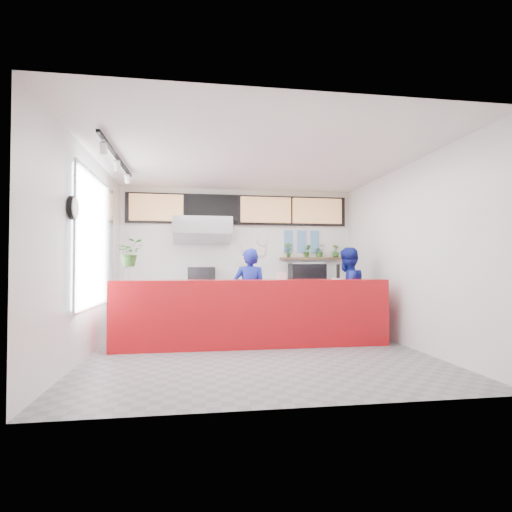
# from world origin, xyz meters

# --- Properties ---
(floor) EXTENTS (5.00, 5.00, 0.00)m
(floor) POSITION_xyz_m (0.00, 0.00, 0.00)
(floor) COLOR slate
(floor) RESTS_ON ground
(ceiling) EXTENTS (5.00, 5.00, 0.00)m
(ceiling) POSITION_xyz_m (0.00, 0.00, 3.00)
(ceiling) COLOR silver
(wall_back) EXTENTS (5.00, 0.00, 5.00)m
(wall_back) POSITION_xyz_m (0.00, 2.50, 1.50)
(wall_back) COLOR white
(wall_back) RESTS_ON ground
(wall_left) EXTENTS (0.00, 5.00, 5.00)m
(wall_left) POSITION_xyz_m (-2.50, 0.00, 1.50)
(wall_left) COLOR white
(wall_left) RESTS_ON ground
(wall_right) EXTENTS (0.00, 5.00, 5.00)m
(wall_right) POSITION_xyz_m (2.50, 0.00, 1.50)
(wall_right) COLOR white
(wall_right) RESTS_ON ground
(service_counter) EXTENTS (4.50, 0.60, 1.10)m
(service_counter) POSITION_xyz_m (0.00, 0.40, 0.55)
(service_counter) COLOR #B90D13
(service_counter) RESTS_ON ground
(cream_band) EXTENTS (5.00, 0.02, 0.80)m
(cream_band) POSITION_xyz_m (0.00, 2.49, 2.60)
(cream_band) COLOR beige
(cream_band) RESTS_ON wall_back
(prep_bench) EXTENTS (1.80, 0.60, 0.90)m
(prep_bench) POSITION_xyz_m (-0.80, 2.20, 0.45)
(prep_bench) COLOR #B2B5BA
(prep_bench) RESTS_ON ground
(panini_oven) EXTENTS (0.57, 0.57, 0.41)m
(panini_oven) POSITION_xyz_m (-0.81, 2.20, 1.10)
(panini_oven) COLOR black
(panini_oven) RESTS_ON prep_bench
(extraction_hood) EXTENTS (1.20, 0.70, 0.35)m
(extraction_hood) POSITION_xyz_m (-0.80, 2.15, 2.15)
(extraction_hood) COLOR #B2B5BA
(extraction_hood) RESTS_ON ceiling
(hood_lip) EXTENTS (1.20, 0.69, 0.31)m
(hood_lip) POSITION_xyz_m (-0.80, 2.15, 1.95)
(hood_lip) COLOR #B2B5BA
(hood_lip) RESTS_ON ceiling
(right_bench) EXTENTS (1.80, 0.60, 0.90)m
(right_bench) POSITION_xyz_m (1.50, 2.20, 0.45)
(right_bench) COLOR #B2B5BA
(right_bench) RESTS_ON ground
(espresso_machine) EXTENTS (0.76, 0.56, 0.47)m
(espresso_machine) POSITION_xyz_m (1.44, 2.20, 1.14)
(espresso_machine) COLOR black
(espresso_machine) RESTS_ON right_bench
(espresso_tray) EXTENTS (0.71, 0.54, 0.06)m
(espresso_tray) POSITION_xyz_m (1.44, 2.20, 1.38)
(espresso_tray) COLOR #AEB1B5
(espresso_tray) RESTS_ON espresso_machine
(herb_shelf) EXTENTS (1.40, 0.18, 0.04)m
(herb_shelf) POSITION_xyz_m (1.60, 2.40, 1.50)
(herb_shelf) COLOR brown
(herb_shelf) RESTS_ON wall_back
(menu_board_far_left) EXTENTS (1.10, 0.10, 0.55)m
(menu_board_far_left) POSITION_xyz_m (-1.75, 2.38, 2.55)
(menu_board_far_left) COLOR tan
(menu_board_far_left) RESTS_ON wall_back
(menu_board_mid_left) EXTENTS (1.10, 0.10, 0.55)m
(menu_board_mid_left) POSITION_xyz_m (-0.59, 2.38, 2.55)
(menu_board_mid_left) COLOR black
(menu_board_mid_left) RESTS_ON wall_back
(menu_board_mid_right) EXTENTS (1.10, 0.10, 0.55)m
(menu_board_mid_right) POSITION_xyz_m (0.57, 2.38, 2.55)
(menu_board_mid_right) COLOR tan
(menu_board_mid_right) RESTS_ON wall_back
(menu_board_far_right) EXTENTS (1.10, 0.10, 0.55)m
(menu_board_far_right) POSITION_xyz_m (1.73, 2.38, 2.55)
(menu_board_far_right) COLOR tan
(menu_board_far_right) RESTS_ON wall_back
(soffit) EXTENTS (4.80, 0.04, 0.65)m
(soffit) POSITION_xyz_m (0.00, 2.46, 2.55)
(soffit) COLOR black
(soffit) RESTS_ON wall_back
(window_pane) EXTENTS (0.04, 2.20, 1.90)m
(window_pane) POSITION_xyz_m (-2.47, 0.30, 1.70)
(window_pane) COLOR silver
(window_pane) RESTS_ON wall_left
(window_frame) EXTENTS (0.03, 2.30, 2.00)m
(window_frame) POSITION_xyz_m (-2.45, 0.30, 1.70)
(window_frame) COLOR #B2B5BA
(window_frame) RESTS_ON wall_left
(wall_clock_rim) EXTENTS (0.05, 0.30, 0.30)m
(wall_clock_rim) POSITION_xyz_m (-2.46, -0.90, 2.05)
(wall_clock_rim) COLOR black
(wall_clock_rim) RESTS_ON wall_left
(wall_clock_face) EXTENTS (0.02, 0.26, 0.26)m
(wall_clock_face) POSITION_xyz_m (-2.43, -0.90, 2.05)
(wall_clock_face) COLOR white
(wall_clock_face) RESTS_ON wall_left
(track_rail) EXTENTS (0.05, 2.40, 0.04)m
(track_rail) POSITION_xyz_m (-2.10, 0.00, 2.94)
(track_rail) COLOR black
(track_rail) RESTS_ON ceiling
(dec_plate_a) EXTENTS (0.24, 0.03, 0.24)m
(dec_plate_a) POSITION_xyz_m (0.15, 2.47, 1.75)
(dec_plate_a) COLOR silver
(dec_plate_a) RESTS_ON wall_back
(dec_plate_b) EXTENTS (0.24, 0.03, 0.24)m
(dec_plate_b) POSITION_xyz_m (0.45, 2.47, 1.65)
(dec_plate_b) COLOR silver
(dec_plate_b) RESTS_ON wall_back
(dec_plate_c) EXTENTS (0.24, 0.03, 0.24)m
(dec_plate_c) POSITION_xyz_m (0.15, 2.47, 1.45)
(dec_plate_c) COLOR silver
(dec_plate_c) RESTS_ON wall_back
(dec_plate_d) EXTENTS (0.24, 0.03, 0.24)m
(dec_plate_d) POSITION_xyz_m (0.50, 2.47, 1.90)
(dec_plate_d) COLOR silver
(dec_plate_d) RESTS_ON wall_back
(photo_frame_a) EXTENTS (0.20, 0.02, 0.25)m
(photo_frame_a) POSITION_xyz_m (1.10, 2.48, 2.00)
(photo_frame_a) COLOR #598CBF
(photo_frame_a) RESTS_ON wall_back
(photo_frame_b) EXTENTS (0.20, 0.02, 0.25)m
(photo_frame_b) POSITION_xyz_m (1.40, 2.48, 2.00)
(photo_frame_b) COLOR #598CBF
(photo_frame_b) RESTS_ON wall_back
(photo_frame_c) EXTENTS (0.20, 0.02, 0.25)m
(photo_frame_c) POSITION_xyz_m (1.70, 2.48, 2.00)
(photo_frame_c) COLOR #598CBF
(photo_frame_c) RESTS_ON wall_back
(photo_frame_d) EXTENTS (0.20, 0.02, 0.25)m
(photo_frame_d) POSITION_xyz_m (1.10, 2.48, 1.75)
(photo_frame_d) COLOR #598CBF
(photo_frame_d) RESTS_ON wall_back
(photo_frame_e) EXTENTS (0.20, 0.02, 0.25)m
(photo_frame_e) POSITION_xyz_m (1.40, 2.48, 1.75)
(photo_frame_e) COLOR #598CBF
(photo_frame_e) RESTS_ON wall_back
(photo_frame_f) EXTENTS (0.20, 0.02, 0.25)m
(photo_frame_f) POSITION_xyz_m (1.70, 2.48, 1.75)
(photo_frame_f) COLOR #598CBF
(photo_frame_f) RESTS_ON wall_back
(staff_center) EXTENTS (0.68, 0.52, 1.65)m
(staff_center) POSITION_xyz_m (0.03, 0.96, 0.82)
(staff_center) COLOR navy
(staff_center) RESTS_ON ground
(staff_right) EXTENTS (1.01, 0.93, 1.68)m
(staff_right) POSITION_xyz_m (1.88, 1.00, 0.84)
(staff_right) COLOR navy
(staff_right) RESTS_ON ground
(herb_a) EXTENTS (0.20, 0.16, 0.33)m
(herb_a) POSITION_xyz_m (1.07, 2.40, 1.68)
(herb_a) COLOR #2D6322
(herb_a) RESTS_ON herb_shelf
(herb_b) EXTENTS (0.16, 0.13, 0.28)m
(herb_b) POSITION_xyz_m (1.51, 2.40, 1.66)
(herb_b) COLOR #2D6322
(herb_b) RESTS_ON herb_shelf
(herb_c) EXTENTS (0.25, 0.22, 0.27)m
(herb_c) POSITION_xyz_m (1.79, 2.40, 1.66)
(herb_c) COLOR #2D6322
(herb_c) RESTS_ON herb_shelf
(herb_d) EXTENTS (0.19, 0.18, 0.28)m
(herb_d) POSITION_xyz_m (2.16, 2.40, 1.66)
(herb_d) COLOR #2D6322
(herb_d) RESTS_ON herb_shelf
(glass_vase) EXTENTS (0.19, 0.19, 0.19)m
(glass_vase) POSITION_xyz_m (-1.96, 0.35, 1.19)
(glass_vase) COLOR silver
(glass_vase) RESTS_ON service_counter
(basil_vase) EXTENTS (0.47, 0.43, 0.43)m
(basil_vase) POSITION_xyz_m (-1.96, 0.35, 1.53)
(basil_vase) COLOR #2D6322
(basil_vase) RESTS_ON glass_vase
(napkin_holder) EXTENTS (0.14, 0.09, 0.12)m
(napkin_holder) POSITION_xyz_m (0.47, 0.35, 1.16)
(napkin_holder) COLOR white
(napkin_holder) RESTS_ON service_counter
(white_plate) EXTENTS (0.26, 0.26, 0.02)m
(white_plate) POSITION_xyz_m (1.48, 0.40, 1.11)
(white_plate) COLOR white
(white_plate) RESTS_ON service_counter
(pepper_mill) EXTENTS (0.08, 0.08, 0.24)m
(pepper_mill) POSITION_xyz_m (1.48, 0.40, 1.24)
(pepper_mill) COLOR black
(pepper_mill) RESTS_ON white_plate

